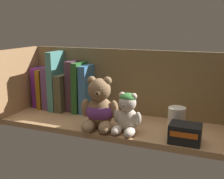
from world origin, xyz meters
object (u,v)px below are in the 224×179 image
Objects in this scene: book_0 at (41,87)px; book_6 at (81,87)px; book_4 at (66,91)px; pillar_candle at (177,120)px; book_1 at (46,88)px; small_product_box at (185,133)px; teddy_bear_larger at (99,108)px; book_7 at (88,88)px; teddy_bear_smaller at (127,114)px; book_5 at (74,86)px; book_3 at (59,80)px; book_2 at (52,87)px.

book_6 reaches higher than book_0.
book_4 is 48.79cm from pillar_candle.
book_1 reaches higher than small_product_box.
small_product_box is (29.19, -1.69, -4.17)cm from teddy_bear_larger.
book_7 is 1.43× the size of teddy_bear_smaller.
teddy_bear_smaller is (28.61, -15.67, -3.93)cm from book_5.
pillar_candle is (60.41, -9.99, -4.14)cm from book_0.
book_7 is at bearing 157.63° from small_product_box.
book_5 is 3.34cm from book_6.
teddy_bear_smaller is at bearing -159.62° from pillar_candle.
book_6 is at bearing 134.80° from teddy_bear_larger.
teddy_bear_smaller is at bearing -25.86° from book_4.
book_3 is 13.79cm from book_7.
teddy_bear_larger is 26.12cm from pillar_candle.
book_0 is at bearing 165.20° from small_product_box.
small_product_box is (44.34, -16.95, -7.23)cm from book_6.
book_0 is 0.88× the size of book_7.
book_1 is 0.86× the size of book_7.
pillar_candle is (47.65, -9.99, -3.20)cm from book_4.
pillar_candle is at bearing -9.39° from book_0.
book_0 is 61.37cm from pillar_candle.
book_0 reaches higher than small_product_box.
book_4 reaches higher than small_product_box.
book_3 is 58.06cm from small_product_box.
book_0 is 12.79cm from book_4.
teddy_bear_larger is at bearing 176.68° from small_product_box.
book_3 reaches higher than book_1.
book_4 is at bearing 145.52° from teddy_bear_larger.
small_product_box is at bearing -17.20° from book_3.
book_6 reaches higher than pillar_candle.
book_2 is at bearing 0.00° from book_1.
book_3 reaches higher than small_product_box.
pillar_candle is at bearing 11.72° from teddy_bear_larger.
book_6 is 3.18cm from book_7.
book_2 is 0.88× the size of book_6.
book_0 is 1.96× the size of pillar_candle.
book_3 is at bearing 0.00° from book_1.
pillar_candle is at bearing 20.38° from teddy_bear_smaller.
small_product_box is (3.75, -6.97, -1.42)cm from pillar_candle.
teddy_bear_larger is 10.15cm from teddy_bear_smaller.
book_4 is at bearing 180.00° from book_5.
teddy_bear_larger is 1.91× the size of small_product_box.
teddy_bear_larger is (12.01, -15.26, -2.54)cm from book_7.
book_1 is at bearing 180.00° from book_2.
small_product_box is (19.06, -1.28, -3.47)cm from teddy_bear_smaller.
book_2 is at bearing 0.00° from book_0.
book_0 is 1.26× the size of teddy_bear_smaller.
book_1 is 3.16cm from book_2.
teddy_bear_larger is (22.22, -15.26, -0.45)cm from book_4.
book_3 is at bearing 180.00° from book_6.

